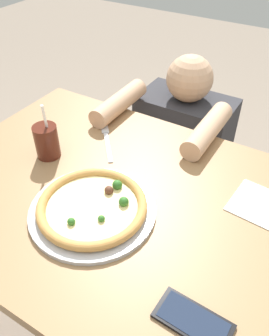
{
  "coord_description": "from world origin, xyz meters",
  "views": [
    {
      "loc": [
        0.33,
        -0.56,
        1.41
      ],
      "look_at": [
        -0.07,
        0.08,
        0.78
      ],
      "focal_mm": 37.04,
      "sensor_mm": 36.0,
      "label": 1
    }
  ],
  "objects_px": {
    "fork": "(107,141)",
    "diner_seated": "(180,164)",
    "pizza_near": "(93,207)",
    "drink_cup_colored": "(47,141)",
    "cell_phone": "(193,321)"
  },
  "relations": [
    {
      "from": "fork",
      "to": "diner_seated",
      "type": "relative_size",
      "value": 0.18
    },
    {
      "from": "pizza_near",
      "to": "diner_seated",
      "type": "distance_m",
      "value": 0.77
    },
    {
      "from": "drink_cup_colored",
      "to": "cell_phone",
      "type": "relative_size",
      "value": 1.21
    },
    {
      "from": "cell_phone",
      "to": "diner_seated",
      "type": "distance_m",
      "value": 0.96
    },
    {
      "from": "pizza_near",
      "to": "drink_cup_colored",
      "type": "distance_m",
      "value": 0.29
    },
    {
      "from": "diner_seated",
      "to": "cell_phone",
      "type": "bearing_deg",
      "value": -64.69
    },
    {
      "from": "fork",
      "to": "drink_cup_colored",
      "type": "bearing_deg",
      "value": -126.32
    },
    {
      "from": "pizza_near",
      "to": "diner_seated",
      "type": "bearing_deg",
      "value": 93.91
    },
    {
      "from": "fork",
      "to": "diner_seated",
      "type": "distance_m",
      "value": 0.54
    },
    {
      "from": "cell_phone",
      "to": "diner_seated",
      "type": "height_order",
      "value": "diner_seated"
    },
    {
      "from": "diner_seated",
      "to": "fork",
      "type": "bearing_deg",
      "value": -103.88
    },
    {
      "from": "pizza_near",
      "to": "cell_phone",
      "type": "bearing_deg",
      "value": -21.46
    },
    {
      "from": "pizza_near",
      "to": "drink_cup_colored",
      "type": "xyz_separation_m",
      "value": [
        -0.26,
        0.12,
        0.04
      ]
    },
    {
      "from": "fork",
      "to": "pizza_near",
      "type": "bearing_deg",
      "value": -61.97
    },
    {
      "from": "drink_cup_colored",
      "to": "diner_seated",
      "type": "bearing_deg",
      "value": 69.16
    }
  ]
}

